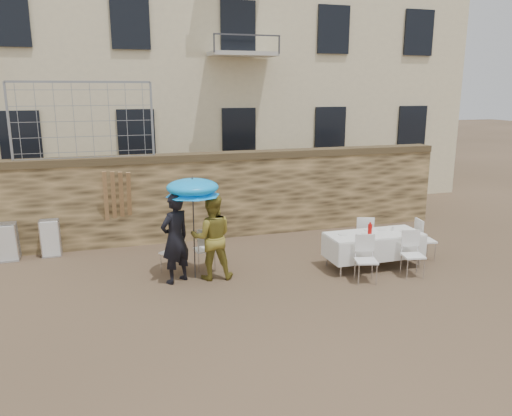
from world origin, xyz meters
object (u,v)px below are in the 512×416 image
object	(u,v)px
umbrella	(193,190)
soda_bottle	(370,230)
couple_chair_left	(172,251)
banquet_table	(374,235)
table_chair_side	(425,239)
chair_stack_right	(51,236)
man_suit	(175,238)
couple_chair_right	(205,248)
woman_dress	(212,237)
table_chair_front_right	(413,254)
chair_stack_left	(9,240)
table_chair_front_left	(366,260)
table_chair_back	(364,235)

from	to	relation	value
umbrella	soda_bottle	bearing A→B (deg)	-9.98
umbrella	soda_bottle	xyz separation A→B (m)	(3.68, -0.65, -0.96)
couple_chair_left	banquet_table	bearing A→B (deg)	134.44
table_chair_side	chair_stack_right	world-z (taller)	table_chair_side
man_suit	soda_bottle	size ratio (longest dim) A/B	7.12
couple_chair_right	soda_bottle	bearing A→B (deg)	158.39
table_chair_side	chair_stack_right	distance (m)	8.73
chair_stack_right	woman_dress	bearing A→B (deg)	-37.56
soda_bottle	chair_stack_right	size ratio (longest dim) A/B	0.28
banquet_table	man_suit	bearing A→B (deg)	174.69
couple_chair_left	chair_stack_right	size ratio (longest dim) A/B	1.04
man_suit	table_chair_front_right	size ratio (longest dim) A/B	1.93
chair_stack_left	table_chair_front_left	bearing A→B (deg)	-27.37
couple_chair_right	table_chair_back	bearing A→B (deg)	174.14
woman_dress	couple_chair_right	xyz separation A→B (m)	(-0.05, 0.55, -0.41)
woman_dress	chair_stack_left	size ratio (longest dim) A/B	1.93
couple_chair_right	soda_bottle	distance (m)	3.58
man_suit	woman_dress	world-z (taller)	man_suit
table_chair_front_left	table_chair_side	size ratio (longest dim) A/B	1.00
table_chair_back	umbrella	bearing A→B (deg)	24.44
table_chair_front_left	chair_stack_right	bearing A→B (deg)	164.68
soda_bottle	chair_stack_right	bearing A→B (deg)	155.00
table_chair_front_right	table_chair_side	bearing A→B (deg)	53.99
man_suit	chair_stack_left	xyz separation A→B (m)	(-3.47, 2.56, -0.47)
table_chair_front_left	couple_chair_left	bearing A→B (deg)	170.55
woman_dress	table_chair_front_left	size ratio (longest dim) A/B	1.85
couple_chair_right	table_chair_side	xyz separation A→B (m)	(4.98, -0.85, 0.00)
umbrella	table_chair_back	xyz separation A→B (m)	(4.08, 0.30, -1.39)
table_chair_front_left	couple_chair_right	bearing A→B (deg)	165.65
couple_chair_left	couple_chair_right	size ratio (longest dim) A/B	1.00
umbrella	banquet_table	world-z (taller)	umbrella
soda_bottle	chair_stack_right	xyz separation A→B (m)	(-6.65, 3.10, -0.45)
soda_bottle	woman_dress	bearing A→B (deg)	170.66
soda_bottle	chair_stack_left	xyz separation A→B (m)	(-7.55, 3.10, -0.45)
banquet_table	table_chair_front_left	distance (m)	0.99
woman_dress	banquet_table	distance (m)	3.56
woman_dress	chair_stack_right	size ratio (longest dim) A/B	1.93
umbrella	soda_bottle	distance (m)	3.86
umbrella	couple_chair_left	distance (m)	1.51
couple_chair_right	table_chair_front_left	size ratio (longest dim) A/B	1.00
woman_dress	chair_stack_right	xyz separation A→B (m)	(-3.32, 2.56, -0.43)
couple_chair_right	soda_bottle	size ratio (longest dim) A/B	3.69
couple_chair_left	table_chair_front_right	distance (m)	5.07
umbrella	table_chair_front_left	xyz separation A→B (m)	(3.28, -1.25, -1.39)
woman_dress	table_chair_front_right	distance (m)	4.21
man_suit	soda_bottle	world-z (taller)	man_suit
table_chair_back	woman_dress	bearing A→B (deg)	26.35
couple_chair_right	table_chair_front_left	xyz separation A→B (m)	(2.98, -1.70, 0.00)
banquet_table	table_chair_back	bearing A→B (deg)	75.96
couple_chair_left	banquet_table	size ratio (longest dim) A/B	0.46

